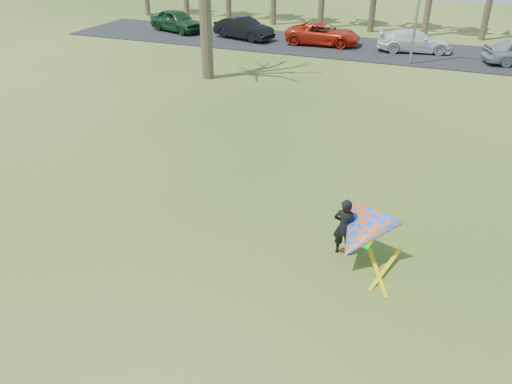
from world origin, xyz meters
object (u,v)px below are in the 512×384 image
at_px(car_1, 244,28).
at_px(kite_flyer, 359,234).
at_px(car_3, 415,41).
at_px(car_0, 177,21).
at_px(car_2, 323,34).

relative_size(car_1, kite_flyer, 1.89).
bearing_deg(car_1, car_3, -71.44).
distance_m(car_0, car_3, 17.63).
bearing_deg(car_0, kite_flyer, -121.90).
height_order(car_1, kite_flyer, kite_flyer).
xyz_separation_m(car_1, car_3, (11.81, 0.52, -0.06)).
xyz_separation_m(car_0, kite_flyer, (18.80, -23.94, -0.01)).
xyz_separation_m(car_0, car_1, (5.82, -0.60, -0.05)).
distance_m(car_1, car_3, 11.82).
xyz_separation_m(car_2, car_3, (6.07, 0.17, -0.02)).
bearing_deg(car_1, car_0, 100.10).
xyz_separation_m(car_1, kite_flyer, (12.97, -23.34, 0.04)).
distance_m(car_0, kite_flyer, 30.44).
distance_m(car_2, car_3, 6.07).
xyz_separation_m(car_1, car_2, (5.74, 0.35, -0.04)).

